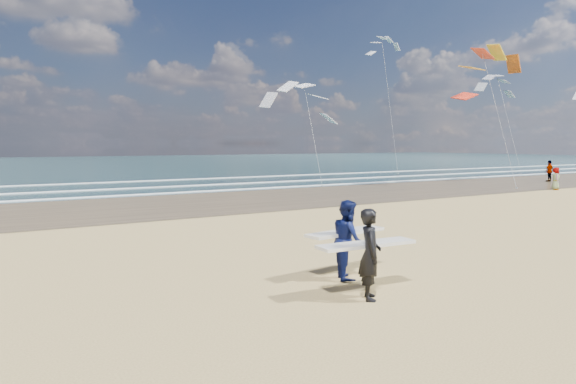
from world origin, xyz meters
TOP-DOWN VIEW (x-y plane):
  - wet_sand_strip at (20.00, 18.00)m, footprint 220.00×12.00m
  - ocean at (20.00, 72.00)m, footprint 220.00×100.00m
  - foam_breakers at (20.00, 28.10)m, footprint 220.00×11.70m
  - surfer_near at (-0.28, -0.44)m, footprint 2.23×1.10m
  - surfer_far at (0.32, 1.03)m, footprint 2.25×1.31m
  - beachgoer_0 at (26.61, 11.84)m, footprint 0.88×0.86m
  - beachgoer_1 at (33.34, 16.43)m, footprint 1.04×0.46m
  - kite_0 at (25.89, 16.56)m, footprint 7.46×4.92m
  - kite_1 at (15.18, 24.83)m, footprint 6.86×4.85m
  - kite_2 at (39.61, 25.16)m, footprint 5.57×4.71m
  - kite_5 at (31.17, 33.43)m, footprint 4.60×4.61m

SIDE VIEW (x-z plane):
  - wet_sand_strip at x=20.00m, z-range 0.00..0.01m
  - ocean at x=20.00m, z-range 0.00..0.02m
  - foam_breakers at x=20.00m, z-range 0.02..0.08m
  - beachgoer_0 at x=26.61m, z-range 0.00..1.52m
  - beachgoer_1 at x=33.34m, z-range 0.00..1.76m
  - surfer_far at x=0.32m, z-range 0.01..1.85m
  - surfer_near at x=-0.28m, z-range 0.02..1.86m
  - kite_1 at x=15.18m, z-range 0.83..9.84m
  - kite_2 at x=39.61m, z-range 0.51..11.80m
  - kite_0 at x=25.89m, z-range 1.22..12.57m
  - kite_5 at x=31.17m, z-range 0.22..15.75m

